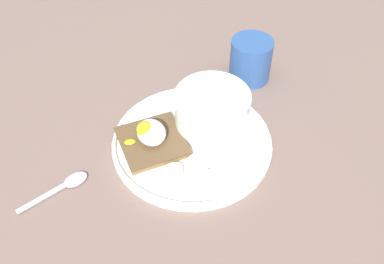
{
  "coord_description": "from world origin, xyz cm",
  "views": [
    {
      "loc": [
        -40.73,
        19.62,
        52.27
      ],
      "look_at": [
        0.0,
        0.0,
        5.0
      ],
      "focal_mm": 40.0,
      "sensor_mm": 36.0,
      "label": 1
    }
  ],
  "objects": [
    {
      "name": "plate",
      "position": [
        0.0,
        0.0,
        2.8
      ],
      "size": [
        25.02,
        25.02,
        1.6
      ],
      "color": "white",
      "rests_on": "ground_plane"
    },
    {
      "name": "coffee_mug",
      "position": [
        10.79,
        -16.88,
        6.02
      ],
      "size": [
        7.46,
        7.46,
        7.82
      ],
      "color": "#2E508E",
      "rests_on": "ground_plane"
    },
    {
      "name": "banana_slice_front",
      "position": [
        -4.81,
        1.18,
        3.46
      ],
      "size": [
        4.82,
        4.83,
        1.02
      ],
      "color": "#F0F0BD",
      "rests_on": "plate"
    },
    {
      "name": "spoon",
      "position": [
        0.48,
        20.57,
        2.4
      ],
      "size": [
        4.1,
        10.93,
        0.8
      ],
      "color": "silver",
      "rests_on": "ground_plane"
    },
    {
      "name": "banana_slice_left",
      "position": [
        -7.88,
        1.45,
        3.6
      ],
      "size": [
        3.47,
        3.54,
        1.4
      ],
      "color": "#F6EBBE",
      "rests_on": "plate"
    },
    {
      "name": "poached_egg",
      "position": [
        2.08,
        6.03,
        5.78
      ],
      "size": [
        5.06,
        6.44,
        3.71
      ],
      "color": "white",
      "rests_on": "toast_slice"
    },
    {
      "name": "ground_plane",
      "position": [
        0.0,
        0.0,
        1.0
      ],
      "size": [
        120.0,
        120.0,
        2.0
      ],
      "primitive_type": "cube",
      "color": "#735B52",
      "rests_on": "ground"
    },
    {
      "name": "banana_slice_back",
      "position": [
        -4.72,
        5.24,
        3.54
      ],
      "size": [
        4.12,
        4.14,
        1.31
      ],
      "color": "beige",
      "rests_on": "plate"
    },
    {
      "name": "oatmeal_bowl",
      "position": [
        1.84,
        -4.37,
        6.18
      ],
      "size": [
        11.93,
        11.93,
        6.57
      ],
      "color": "white",
      "rests_on": "plate"
    },
    {
      "name": "toast_slice",
      "position": [
        2.03,
        5.83,
        3.61
      ],
      "size": [
        10.12,
        10.12,
        1.07
      ],
      "color": "brown",
      "rests_on": "plate"
    }
  ]
}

